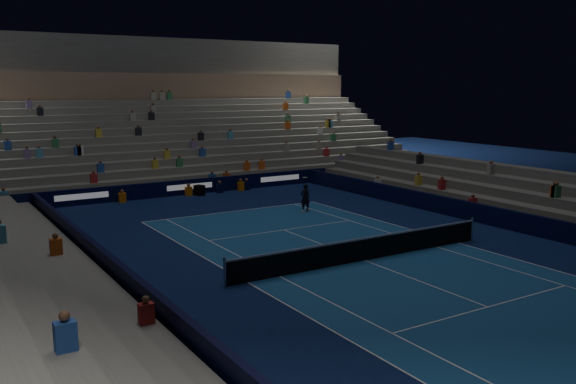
# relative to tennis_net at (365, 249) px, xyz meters

# --- Properties ---
(ground) EXTENTS (90.00, 90.00, 0.00)m
(ground) POSITION_rel_tennis_net_xyz_m (0.00, 0.00, -0.50)
(ground) COLOR #0B1843
(ground) RESTS_ON ground
(court_surface) EXTENTS (10.97, 23.77, 0.01)m
(court_surface) POSITION_rel_tennis_net_xyz_m (0.00, 0.00, -0.50)
(court_surface) COLOR navy
(court_surface) RESTS_ON ground
(sponsor_barrier_far) EXTENTS (44.00, 0.25, 1.00)m
(sponsor_barrier_far) POSITION_rel_tennis_net_xyz_m (0.00, 18.50, -0.00)
(sponsor_barrier_far) COLOR black
(sponsor_barrier_far) RESTS_ON ground
(sponsor_barrier_east) EXTENTS (0.25, 37.00, 1.00)m
(sponsor_barrier_east) POSITION_rel_tennis_net_xyz_m (9.70, 0.00, -0.00)
(sponsor_barrier_east) COLOR black
(sponsor_barrier_east) RESTS_ON ground
(sponsor_barrier_west) EXTENTS (0.25, 37.00, 1.00)m
(sponsor_barrier_west) POSITION_rel_tennis_net_xyz_m (-9.70, 0.00, -0.00)
(sponsor_barrier_west) COLOR black
(sponsor_barrier_west) RESTS_ON ground
(grandstand_main) EXTENTS (44.00, 15.20, 11.20)m
(grandstand_main) POSITION_rel_tennis_net_xyz_m (0.00, 27.90, 2.87)
(grandstand_main) COLOR slate
(grandstand_main) RESTS_ON ground
(grandstand_east) EXTENTS (5.00, 37.00, 2.50)m
(grandstand_east) POSITION_rel_tennis_net_xyz_m (13.17, 0.00, 0.41)
(grandstand_east) COLOR #5F5E5A
(grandstand_east) RESTS_ON ground
(grandstand_west) EXTENTS (5.00, 37.00, 2.50)m
(grandstand_west) POSITION_rel_tennis_net_xyz_m (-13.17, 0.00, 0.41)
(grandstand_west) COLOR slate
(grandstand_west) RESTS_ON ground
(tennis_net) EXTENTS (12.90, 0.10, 1.10)m
(tennis_net) POSITION_rel_tennis_net_xyz_m (0.00, 0.00, 0.00)
(tennis_net) COLOR #B2B2B7
(tennis_net) RESTS_ON ground
(tennis_player) EXTENTS (0.64, 0.48, 1.61)m
(tennis_player) POSITION_rel_tennis_net_xyz_m (3.44, 9.67, 0.30)
(tennis_player) COLOR black
(tennis_player) RESTS_ON ground
(broadcast_camera) EXTENTS (0.67, 1.05, 0.67)m
(broadcast_camera) POSITION_rel_tennis_net_xyz_m (0.44, 17.79, -0.16)
(broadcast_camera) COLOR black
(broadcast_camera) RESTS_ON ground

